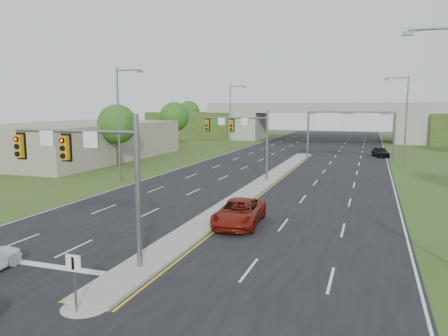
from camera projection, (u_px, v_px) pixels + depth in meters
ground at (140, 270)px, 19.74m from camera, size 240.00×240.00×0.00m
road at (286, 168)px, 52.57m from camera, size 24.00×160.00×0.02m
median at (262, 183)px, 41.30m from camera, size 2.00×54.00×0.16m
median_nose at (85, 305)px, 15.98m from camera, size 2.00×2.00×0.16m
lane_markings at (269, 175)px, 47.05m from camera, size 23.72×160.00×0.01m
signal_mast_near at (92, 164)px, 19.74m from camera, size 6.62×0.60×7.00m
signal_mast_far at (245, 133)px, 43.18m from camera, size 6.62×0.60×7.00m
keep_right_sign at (74, 273)px, 15.29m from camera, size 0.60×0.13×2.20m
sign_gantry at (349, 122)px, 59.02m from camera, size 11.58×0.44×6.67m
overpass at (325, 124)px, 94.27m from camera, size 80.00×14.00×8.10m
lightpole_l_mid at (120, 119)px, 41.87m from camera, size 2.85×0.25×11.00m
lightpole_l_far at (231, 114)px, 74.70m from camera, size 2.85×0.25×11.00m
lightpole_r_far at (405, 117)px, 52.18m from camera, size 2.85×0.25×11.00m
tree_l_near at (117, 124)px, 53.51m from camera, size 4.80×4.80×7.60m
tree_l_mid at (175, 117)px, 78.18m from camera, size 5.20×5.20×8.12m
tree_back_a at (189, 112)px, 119.16m from camera, size 6.00×6.00×8.85m
tree_back_b at (238, 114)px, 114.76m from camera, size 5.60×5.60×8.32m
tree_back_c at (439, 115)px, 99.50m from camera, size 5.60×5.60×8.32m
commercial_building at (76, 141)px, 61.75m from camera, size 18.00×30.00×5.00m
car_far_a at (239, 212)px, 27.09m from camera, size 2.94×5.76×1.56m
car_far_c at (380, 152)px, 63.93m from camera, size 2.85×4.58×1.45m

